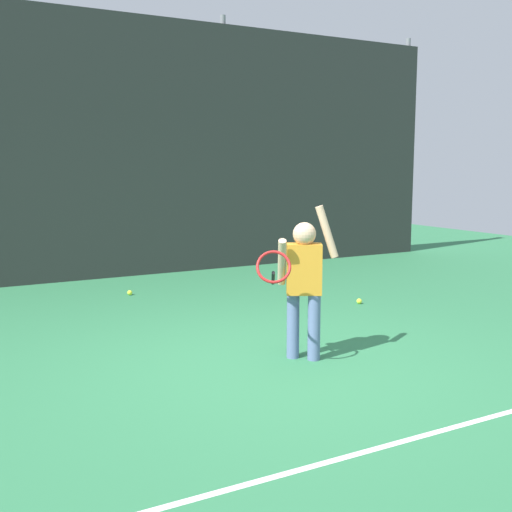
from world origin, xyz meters
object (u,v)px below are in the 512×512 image
object	(u,v)px
tennis_player	(303,278)
tennis_ball_3	(359,301)
tennis_ball_2	(313,286)
tennis_ball_0	(130,293)

from	to	relation	value
tennis_player	tennis_ball_3	distance (m)	2.49
tennis_player	tennis_ball_2	distance (m)	3.28
tennis_player	tennis_ball_0	bearing A→B (deg)	127.40
tennis_ball_0	tennis_ball_2	size ratio (longest dim) A/B	1.00
tennis_ball_0	tennis_ball_3	size ratio (longest dim) A/B	1.00
tennis_ball_0	tennis_ball_3	distance (m)	2.96
tennis_ball_0	tennis_player	bearing A→B (deg)	-82.33
tennis_ball_0	tennis_ball_2	xyz separation A→B (m)	(2.33, -0.81, 0.00)
tennis_ball_2	tennis_ball_3	bearing A→B (deg)	-91.95
tennis_player	tennis_ball_2	bearing A→B (deg)	83.90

